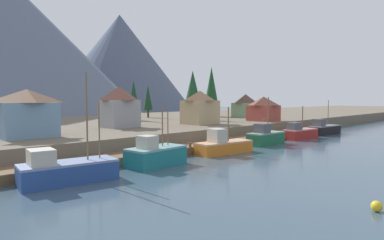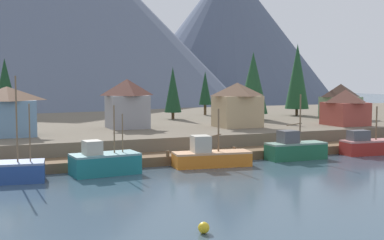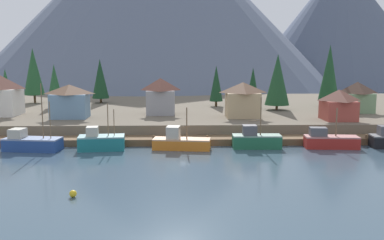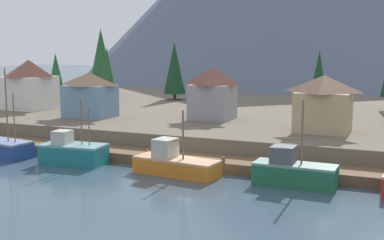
{
  "view_description": "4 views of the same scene",
  "coord_description": "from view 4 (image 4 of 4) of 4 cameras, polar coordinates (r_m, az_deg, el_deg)",
  "views": [
    {
      "loc": [
        -32.98,
        -29.32,
        7.19
      ],
      "look_at": [
        -0.08,
        3.79,
        4.16
      ],
      "focal_mm": 30.43,
      "sensor_mm": 36.0,
      "label": 1
    },
    {
      "loc": [
        -22.6,
        -50.65,
        9.29
      ],
      "look_at": [
        -0.64,
        1.5,
        4.7
      ],
      "focal_mm": 47.86,
      "sensor_mm": 36.0,
      "label": 2
    },
    {
      "loc": [
        0.0,
        -63.56,
        13.45
      ],
      "look_at": [
        1.75,
        1.27,
        3.76
      ],
      "focal_mm": 40.8,
      "sensor_mm": 36.0,
      "label": 3
    },
    {
      "loc": [
        19.97,
        -44.43,
        11.94
      ],
      "look_at": [
        -0.25,
        2.64,
        4.52
      ],
      "focal_mm": 48.29,
      "sensor_mm": 36.0,
      "label": 4
    }
  ],
  "objects": [
    {
      "name": "house_blue",
      "position": [
        69.74,
        -11.22,
        2.79
      ],
      "size": [
        6.48,
        4.82,
        5.88
      ],
      "color": "#6689A8",
      "rests_on": "shoreline_bank"
    },
    {
      "name": "house_white",
      "position": [
        80.93,
        -17.52,
        3.83
      ],
      "size": [
        6.52,
        6.62,
        7.33
      ],
      "color": "silver",
      "rests_on": "shoreline_bank"
    },
    {
      "name": "fishing_boat_green",
      "position": [
        45.18,
        11.13,
        -5.65
      ],
      "size": [
        7.04,
        2.7,
        7.48
      ],
      "rotation": [
        0.0,
        0.0,
        -0.02
      ],
      "color": "#1E5B3D",
      "rests_on": "ground_plane"
    },
    {
      "name": "fishing_boat_orange",
      "position": [
        48.17,
        -1.93,
        -4.81
      ],
      "size": [
        8.46,
        3.71,
        6.11
      ],
      "rotation": [
        0.0,
        0.0,
        -0.13
      ],
      "color": "#CC6B1E",
      "rests_on": "ground_plane"
    },
    {
      "name": "dock",
      "position": [
        51.81,
        -0.04,
        -4.51
      ],
      "size": [
        80.0,
        4.0,
        1.6
      ],
      "color": "brown",
      "rests_on": "ground_plane"
    },
    {
      "name": "conifer_near_right",
      "position": [
        97.92,
        -10.0,
        6.82
      ],
      "size": [
        4.66,
        4.66,
        12.56
      ],
      "color": "#4C3823",
      "rests_on": "shoreline_bank"
    },
    {
      "name": "ground_plane",
      "position": [
        68.59,
        5.93,
        -2.25
      ],
      "size": [
        400.0,
        400.0,
        1.0
      ],
      "primitive_type": "cube",
      "color": "#384C5B"
    },
    {
      "name": "house_tan",
      "position": [
        58.3,
        14.3,
        1.82
      ],
      "size": [
        6.1,
        5.18,
        6.23
      ],
      "color": "tan",
      "rests_on": "shoreline_bank"
    },
    {
      "name": "conifer_far_left",
      "position": [
        85.83,
        -9.34,
        5.43
      ],
      "size": [
        3.03,
        3.03,
        9.1
      ],
      "color": "#4C3823",
      "rests_on": "shoreline_bank"
    },
    {
      "name": "conifer_near_left",
      "position": [
        75.09,
        13.82,
        4.56
      ],
      "size": [
        2.86,
        2.86,
        8.74
      ],
      "color": "#4C3823",
      "rests_on": "shoreline_bank"
    },
    {
      "name": "shoreline_bank",
      "position": [
        79.71,
        8.52,
        0.45
      ],
      "size": [
        400.0,
        56.0,
        2.5
      ],
      "primitive_type": "cube",
      "color": "#665B4C",
      "rests_on": "ground_plane"
    },
    {
      "name": "fishing_boat_teal",
      "position": [
        53.82,
        -13.02,
        -3.51
      ],
      "size": [
        6.72,
        3.74,
        6.7
      ],
      "rotation": [
        0.0,
        0.0,
        0.09
      ],
      "color": "#196B70",
      "rests_on": "ground_plane"
    },
    {
      "name": "conifer_mid_right",
      "position": [
        90.17,
        -1.94,
        5.79
      ],
      "size": [
        3.85,
        3.85,
        10.08
      ],
      "color": "#4C3823",
      "rests_on": "shoreline_bank"
    },
    {
      "name": "house_grey",
      "position": [
        66.29,
        2.28,
        3.05
      ],
      "size": [
        5.4,
        5.14,
        6.74
      ],
      "color": "gray",
      "rests_on": "shoreline_bank"
    },
    {
      "name": "conifer_back_left",
      "position": [
        90.96,
        -14.79,
        5.11
      ],
      "size": [
        2.75,
        2.75,
        8.17
      ],
      "color": "#4C3823",
      "rests_on": "shoreline_bank"
    }
  ]
}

